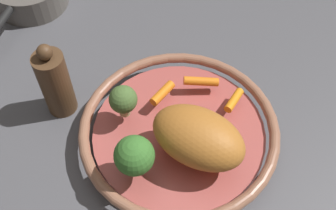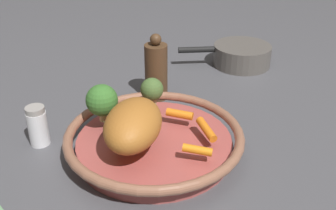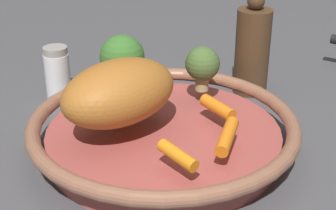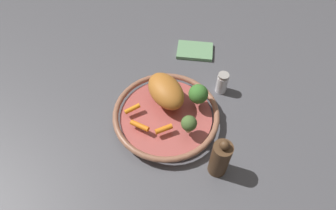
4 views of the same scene
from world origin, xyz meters
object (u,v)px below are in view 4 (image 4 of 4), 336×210
object	(u,v)px
baby_carrot_near_rim	(132,109)
roast_chicken_piece	(166,91)
dish_towel	(195,51)
salt_shaker	(222,83)
baby_carrot_right	(140,126)
pepper_mill	(220,158)
baby_carrot_center	(164,129)
serving_bowl	(166,116)
broccoli_floret_small	(198,94)
broccoli_floret_large	(189,123)

from	to	relation	value
baby_carrot_near_rim	roast_chicken_piece	bearing A→B (deg)	-110.36
baby_carrot_near_rim	dish_towel	xyz separation A→B (m)	(0.07, -0.36, -0.05)
dish_towel	salt_shaker	bearing A→B (deg)	157.79
salt_shaker	dish_towel	world-z (taller)	salt_shaker
baby_carrot_right	pepper_mill	size ratio (longest dim) A/B	0.39
roast_chicken_piece	pepper_mill	bearing A→B (deg)	168.97
baby_carrot_center	salt_shaker	bearing A→B (deg)	-90.03
serving_bowl	broccoli_floret_small	world-z (taller)	broccoli_floret_small
pepper_mill	dish_towel	size ratio (longest dim) A/B	1.16
baby_carrot_right	broccoli_floret_small	distance (m)	0.20
baby_carrot_near_rim	broccoli_floret_small	size ratio (longest dim) A/B	0.68
serving_bowl	broccoli_floret_small	xyz separation A→B (m)	(-0.04, -0.09, 0.06)
serving_bowl	broccoli_floret_large	size ratio (longest dim) A/B	5.43
baby_carrot_near_rim	baby_carrot_right	world-z (taller)	baby_carrot_right
serving_bowl	baby_carrot_center	size ratio (longest dim) A/B	6.41
baby_carrot_right	salt_shaker	size ratio (longest dim) A/B	0.76
baby_carrot_center	baby_carrot_right	bearing A→B (deg)	36.46
serving_bowl	roast_chicken_piece	xyz separation A→B (m)	(0.04, -0.04, 0.06)
broccoli_floret_large	baby_carrot_near_rim	bearing A→B (deg)	22.40
baby_carrot_near_rim	broccoli_floret_large	world-z (taller)	broccoli_floret_large
pepper_mill	dish_towel	world-z (taller)	pepper_mill
serving_bowl	baby_carrot_near_rim	size ratio (longest dim) A/B	6.64
broccoli_floret_large	salt_shaker	world-z (taller)	broccoli_floret_large
salt_shaker	pepper_mill	size ratio (longest dim) A/B	0.51
baby_carrot_center	dish_towel	world-z (taller)	baby_carrot_center
baby_carrot_center	broccoli_floret_large	xyz separation A→B (m)	(-0.05, -0.05, 0.03)
salt_shaker	roast_chicken_piece	bearing A→B (deg)	66.14
baby_carrot_right	broccoli_floret_large	size ratio (longest dim) A/B	0.99
baby_carrot_right	baby_carrot_center	xyz separation A→B (m)	(-0.06, -0.04, 0.00)
serving_bowl	baby_carrot_center	world-z (taller)	baby_carrot_center
broccoli_floret_small	baby_carrot_right	bearing A→B (deg)	72.90
roast_chicken_piece	dish_towel	world-z (taller)	roast_chicken_piece
broccoli_floret_small	dish_towel	world-z (taller)	broccoli_floret_small
serving_bowl	pepper_mill	bearing A→B (deg)	176.38
baby_carrot_near_rim	salt_shaker	xyz separation A→B (m)	(-0.12, -0.29, -0.01)
broccoli_floret_large	broccoli_floret_small	bearing A→B (deg)	-61.88
baby_carrot_near_rim	pepper_mill	distance (m)	0.30
baby_carrot_near_rim	pepper_mill	world-z (taller)	pepper_mill
baby_carrot_near_rim	dish_towel	bearing A→B (deg)	-79.13
baby_carrot_right	broccoli_floret_large	bearing A→B (deg)	-138.72
broccoli_floret_small	baby_carrot_center	bearing A→B (deg)	89.92
broccoli_floret_small	dish_towel	size ratio (longest dim) A/B	0.55
baby_carrot_center	pepper_mill	size ratio (longest dim) A/B	0.33
baby_carrot_center	broccoli_floret_large	size ratio (longest dim) A/B	0.85
serving_bowl	baby_carrot_center	bearing A→B (deg)	129.99
roast_chicken_piece	salt_shaker	size ratio (longest dim) A/B	1.85
broccoli_floret_small	dish_towel	distance (m)	0.29
roast_chicken_piece	broccoli_floret_large	size ratio (longest dim) A/B	2.43
baby_carrot_center	salt_shaker	world-z (taller)	salt_shaker
broccoli_floret_large	pepper_mill	bearing A→B (deg)	173.30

